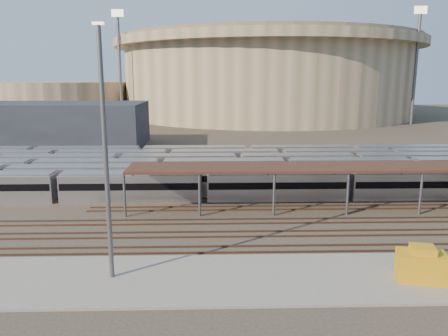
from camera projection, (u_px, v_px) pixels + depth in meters
ground at (194, 220)px, 49.24m from camera, size 420.00×420.00×0.00m
apron at (124, 280)px, 34.40m from camera, size 50.00×9.00×0.20m
subway_trains at (196, 170)px, 66.96m from camera, size 128.00×23.90×3.60m
inspection_shed at (377, 168)px, 52.73m from camera, size 60.30×6.00×5.30m
empty_tracks at (193, 234)px, 44.33m from camera, size 170.00×9.62×0.18m
stadium at (266, 76)px, 183.57m from camera, size 124.00×124.00×32.50m
secondary_arena at (56, 100)px, 173.42m from camera, size 56.00×56.00×14.00m
service_building at (52, 125)px, 101.10m from camera, size 42.00×20.00×10.00m
floodlight_0 at (120, 63)px, 151.87m from camera, size 4.00×1.00×38.40m
floodlight_2 at (416, 62)px, 144.78m from camera, size 4.00×1.00×38.40m
floodlight_3 at (186, 67)px, 201.35m from camera, size 4.00×1.00×38.40m
yard_light_pole at (106, 156)px, 32.74m from camera, size 0.82×0.36×19.38m
yellow_equipment at (421, 267)px, 33.93m from camera, size 3.99×3.00×2.23m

